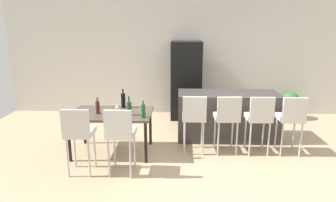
% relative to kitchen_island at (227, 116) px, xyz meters
% --- Properties ---
extents(ground_plane, '(10.00, 10.00, 0.00)m').
position_rel_kitchen_island_xyz_m(ground_plane, '(-0.28, -0.85, -0.46)').
color(ground_plane, tan).
extents(back_wall, '(10.00, 0.12, 2.90)m').
position_rel_kitchen_island_xyz_m(back_wall, '(-0.28, 1.77, 0.99)').
color(back_wall, beige).
rests_on(back_wall, ground_plane).
extents(kitchen_island, '(1.96, 0.77, 0.92)m').
position_rel_kitchen_island_xyz_m(kitchen_island, '(0.00, 0.00, 0.00)').
color(kitchen_island, '#383330').
rests_on(kitchen_island, ground_plane).
extents(bar_chair_left, '(0.40, 0.40, 1.05)m').
position_rel_kitchen_island_xyz_m(bar_chair_left, '(-0.70, -0.77, 0.24)').
color(bar_chair_left, beige).
rests_on(bar_chair_left, ground_plane).
extents(bar_chair_middle, '(0.43, 0.43, 1.05)m').
position_rel_kitchen_island_xyz_m(bar_chair_middle, '(-0.13, -0.77, 0.24)').
color(bar_chair_middle, beige).
rests_on(bar_chair_middle, ground_plane).
extents(bar_chair_right, '(0.41, 0.41, 1.05)m').
position_rel_kitchen_island_xyz_m(bar_chair_right, '(0.41, -0.77, 0.24)').
color(bar_chair_right, beige).
rests_on(bar_chair_right, ground_plane).
extents(bar_chair_far, '(0.40, 0.40, 1.05)m').
position_rel_kitchen_island_xyz_m(bar_chair_far, '(0.96, -0.77, 0.24)').
color(bar_chair_far, beige).
rests_on(bar_chair_far, ground_plane).
extents(dining_table, '(1.38, 0.90, 0.74)m').
position_rel_kitchen_island_xyz_m(dining_table, '(-2.13, -0.80, 0.21)').
color(dining_table, '#4C4238').
rests_on(dining_table, ground_plane).
extents(dining_chair_near, '(0.41, 0.41, 1.05)m').
position_rel_kitchen_island_xyz_m(dining_chair_near, '(-2.44, -1.61, 0.24)').
color(dining_chair_near, beige).
rests_on(dining_chair_near, ground_plane).
extents(dining_chair_far, '(0.42, 0.42, 1.05)m').
position_rel_kitchen_island_xyz_m(dining_chair_far, '(-1.82, -1.61, 0.24)').
color(dining_chair_far, beige).
rests_on(dining_chair_far, ground_plane).
extents(wine_bottle_corner, '(0.08, 0.08, 0.32)m').
position_rel_kitchen_island_xyz_m(wine_bottle_corner, '(-1.80, -0.94, 0.40)').
color(wine_bottle_corner, '#194723').
rests_on(wine_bottle_corner, dining_table).
extents(wine_bottle_inner, '(0.08, 0.08, 0.35)m').
position_rel_kitchen_island_xyz_m(wine_bottle_inner, '(-1.98, -0.48, 0.42)').
color(wine_bottle_inner, black).
rests_on(wine_bottle_inner, dining_table).
extents(wine_bottle_far, '(0.07, 0.07, 0.29)m').
position_rel_kitchen_island_xyz_m(wine_bottle_far, '(-1.54, -1.07, 0.39)').
color(wine_bottle_far, '#194723').
rests_on(wine_bottle_far, dining_table).
extents(wine_bottle_end, '(0.07, 0.07, 0.29)m').
position_rel_kitchen_island_xyz_m(wine_bottle_end, '(-2.34, -0.88, 0.39)').
color(wine_bottle_end, '#471E19').
rests_on(wine_bottle_end, dining_table).
extents(wine_glass_left, '(0.07, 0.07, 0.17)m').
position_rel_kitchen_island_xyz_m(wine_glass_left, '(-2.02, -0.81, 0.40)').
color(wine_glass_left, silver).
rests_on(wine_glass_left, dining_table).
extents(refrigerator, '(0.72, 0.68, 1.84)m').
position_rel_kitchen_island_xyz_m(refrigerator, '(-0.80, 1.33, 0.46)').
color(refrigerator, black).
rests_on(refrigerator, ground_plane).
extents(potted_plant, '(0.44, 0.44, 0.64)m').
position_rel_kitchen_island_xyz_m(potted_plant, '(1.71, 1.32, -0.08)').
color(potted_plant, beige).
rests_on(potted_plant, ground_plane).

